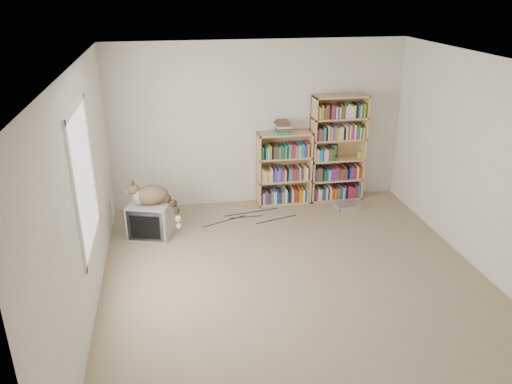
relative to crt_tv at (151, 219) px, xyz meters
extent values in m
cube|color=tan|center=(1.68, -1.59, -0.24)|extent=(4.50, 5.00, 0.01)
cube|color=beige|center=(1.68, 0.91, 1.01)|extent=(4.50, 0.02, 2.50)
cube|color=beige|center=(1.68, -4.09, 1.01)|extent=(4.50, 0.02, 2.50)
cube|color=beige|center=(-0.57, -1.59, 1.01)|extent=(0.02, 5.00, 2.50)
cube|color=beige|center=(3.93, -1.59, 1.01)|extent=(0.02, 5.00, 2.50)
cube|color=white|center=(1.68, -1.59, 2.26)|extent=(4.50, 5.00, 0.02)
cube|color=white|center=(-0.56, -1.39, 1.16)|extent=(0.02, 1.22, 1.52)
cube|color=#AEAEB1|center=(0.00, 0.00, 0.00)|extent=(0.67, 0.63, 0.48)
cube|color=black|center=(-0.07, -0.23, 0.00)|extent=(0.49, 0.18, 0.44)
cube|color=black|center=(-0.08, -0.24, -0.01)|extent=(0.39, 0.13, 0.33)
cube|color=black|center=(0.03, 0.10, -0.01)|extent=(0.39, 0.36, 0.29)
ellipsoid|color=#332515|center=(0.03, -0.03, 0.37)|extent=(0.48, 0.33, 0.26)
ellipsoid|color=#332515|center=(0.15, -0.02, 0.36)|extent=(0.22, 0.24, 0.19)
ellipsoid|color=tan|center=(-0.13, -0.06, 0.36)|extent=(0.19, 0.19, 0.21)
ellipsoid|color=#332515|center=(-0.20, -0.05, 0.48)|extent=(0.17, 0.17, 0.16)
sphere|color=beige|center=(-0.26, -0.05, 0.45)|extent=(0.07, 0.07, 0.06)
cone|color=black|center=(-0.19, -0.08, 0.55)|extent=(0.06, 0.08, 0.08)
cone|color=black|center=(-0.20, 0.01, 0.55)|extent=(0.06, 0.08, 0.08)
cube|color=tan|center=(2.50, 0.75, 0.60)|extent=(0.02, 0.30, 1.68)
cube|color=tan|center=(3.32, 0.75, 0.60)|extent=(0.02, 0.30, 1.68)
cube|color=tan|center=(2.91, 0.89, 0.60)|extent=(0.84, 0.03, 1.68)
cube|color=tan|center=(2.91, 0.75, 1.43)|extent=(0.84, 0.30, 0.02)
cube|color=tan|center=(2.91, 0.75, -0.22)|extent=(0.84, 0.30, 0.03)
cube|color=tan|center=(2.91, 0.75, 0.11)|extent=(0.84, 0.30, 0.03)
cube|color=tan|center=(2.91, 0.75, 0.44)|extent=(0.84, 0.30, 0.02)
cube|color=tan|center=(2.91, 0.75, 0.77)|extent=(0.84, 0.30, 0.02)
cube|color=tan|center=(2.91, 0.75, 1.10)|extent=(0.84, 0.30, 0.02)
cube|color=red|center=(2.91, 0.75, -0.12)|extent=(0.76, 0.24, 0.19)
cube|color=#173197|center=(2.91, 0.75, 0.22)|extent=(0.76, 0.24, 0.19)
cube|color=#136C21|center=(2.91, 0.75, 0.55)|extent=(0.76, 0.24, 0.19)
cube|color=#EFDFC5|center=(2.91, 0.75, 0.88)|extent=(0.76, 0.24, 0.19)
cube|color=black|center=(2.91, 0.75, 1.21)|extent=(0.76, 0.24, 0.19)
cube|color=tan|center=(1.65, 0.75, 0.34)|extent=(0.03, 0.30, 1.14)
cube|color=tan|center=(2.46, 0.75, 0.34)|extent=(0.02, 0.30, 1.14)
cube|color=tan|center=(2.05, 0.89, 0.34)|extent=(0.83, 0.03, 1.14)
cube|color=tan|center=(2.05, 0.75, 0.90)|extent=(0.83, 0.30, 0.02)
cube|color=tan|center=(2.05, 0.75, -0.22)|extent=(0.83, 0.30, 0.03)
cube|color=tan|center=(2.05, 0.75, 0.15)|extent=(0.83, 0.30, 0.03)
cube|color=tan|center=(2.05, 0.75, 0.52)|extent=(0.83, 0.30, 0.02)
cube|color=red|center=(2.05, 0.75, -0.12)|extent=(0.75, 0.24, 0.19)
cube|color=#173197|center=(2.05, 0.75, 0.26)|extent=(0.75, 0.24, 0.19)
cube|color=#136C21|center=(2.05, 0.75, 0.63)|extent=(0.75, 0.24, 0.19)
cube|color=red|center=(2.02, 0.77, 1.00)|extent=(0.21, 0.28, 0.18)
cylinder|color=#93C438|center=(3.28, 0.75, 0.50)|extent=(0.09, 0.09, 0.10)
cube|color=black|center=(2.87, 0.85, 0.55)|extent=(0.15, 0.05, 0.20)
cube|color=silver|center=(2.97, 0.34, -0.20)|extent=(0.39, 0.31, 0.08)
cube|color=silver|center=(-0.56, 0.35, 0.08)|extent=(0.01, 0.08, 0.13)
camera|label=1|loc=(0.32, -6.35, 3.00)|focal=35.00mm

